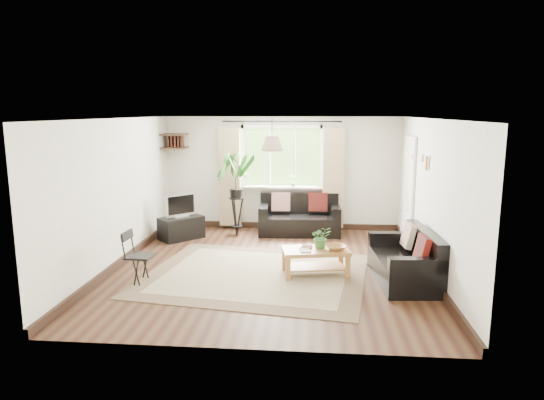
# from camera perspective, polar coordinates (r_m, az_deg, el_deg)

# --- Properties ---
(floor) EXTENTS (5.50, 5.50, 0.00)m
(floor) POSITION_cam_1_polar(r_m,az_deg,el_deg) (7.96, -0.25, -7.98)
(floor) COLOR black
(floor) RESTS_ON ground
(ceiling) EXTENTS (5.50, 5.50, 0.00)m
(ceiling) POSITION_cam_1_polar(r_m,az_deg,el_deg) (7.55, -0.27, 9.57)
(ceiling) COLOR white
(ceiling) RESTS_ON floor
(wall_back) EXTENTS (5.00, 0.02, 2.40)m
(wall_back) POSITION_cam_1_polar(r_m,az_deg,el_deg) (10.38, 1.14, 3.16)
(wall_back) COLOR white
(wall_back) RESTS_ON floor
(wall_front) EXTENTS (5.00, 0.02, 2.40)m
(wall_front) POSITION_cam_1_polar(r_m,az_deg,el_deg) (5.00, -3.17, -4.84)
(wall_front) COLOR white
(wall_front) RESTS_ON floor
(wall_left) EXTENTS (0.02, 5.50, 2.40)m
(wall_left) POSITION_cam_1_polar(r_m,az_deg,el_deg) (8.28, -17.77, 0.80)
(wall_left) COLOR white
(wall_left) RESTS_ON floor
(wall_right) EXTENTS (0.02, 5.50, 2.40)m
(wall_right) POSITION_cam_1_polar(r_m,az_deg,el_deg) (7.85, 18.24, 0.26)
(wall_right) COLOR white
(wall_right) RESTS_ON floor
(rug) EXTENTS (3.70, 3.30, 0.02)m
(rug) POSITION_cam_1_polar(r_m,az_deg,el_deg) (7.64, -1.93, -8.72)
(rug) COLOR beige
(rug) RESTS_ON floor
(window) EXTENTS (2.50, 0.16, 2.16)m
(window) POSITION_cam_1_polar(r_m,az_deg,el_deg) (10.30, 1.13, 5.06)
(window) COLOR white
(window) RESTS_ON wall_back
(door) EXTENTS (0.06, 0.96, 2.06)m
(door) POSITION_cam_1_polar(r_m,az_deg,el_deg) (9.51, 15.70, 0.88)
(door) COLOR silver
(door) RESTS_ON wall_right
(corner_shelf) EXTENTS (0.50, 0.50, 0.34)m
(corner_shelf) POSITION_cam_1_polar(r_m,az_deg,el_deg) (10.46, -11.42, 6.81)
(corner_shelf) COLOR black
(corner_shelf) RESTS_ON wall_back
(pendant_lamp) EXTENTS (0.36, 0.36, 0.54)m
(pendant_lamp) POSITION_cam_1_polar(r_m,az_deg,el_deg) (7.97, 0.00, 7.09)
(pendant_lamp) COLOR beige
(pendant_lamp) RESTS_ON ceiling
(wall_sconce) EXTENTS (0.12, 0.12, 0.28)m
(wall_sconce) POSITION_cam_1_polar(r_m,az_deg,el_deg) (8.05, 17.49, 4.43)
(wall_sconce) COLOR beige
(wall_sconce) RESTS_ON wall_right
(sofa_back) EXTENTS (1.68, 0.89, 0.78)m
(sofa_back) POSITION_cam_1_polar(r_m,az_deg,el_deg) (10.03, 3.24, -1.82)
(sofa_back) COLOR black
(sofa_back) RESTS_ON floor
(sofa_right) EXTENTS (1.63, 0.90, 0.74)m
(sofa_right) POSITION_cam_1_polar(r_m,az_deg,el_deg) (7.52, 15.25, -6.51)
(sofa_right) COLOR black
(sofa_right) RESTS_ON floor
(coffee_table) EXTENTS (1.10, 0.73, 0.41)m
(coffee_table) POSITION_cam_1_polar(r_m,az_deg,el_deg) (7.61, 5.11, -7.25)
(coffee_table) COLOR olive
(coffee_table) RESTS_ON floor
(table_plant) EXTENTS (0.36, 0.33, 0.35)m
(table_plant) POSITION_cam_1_polar(r_m,az_deg,el_deg) (7.57, 5.78, -4.37)
(table_plant) COLOR #36702C
(table_plant) RESTS_ON coffee_table
(bowl) EXTENTS (0.39, 0.39, 0.08)m
(bowl) POSITION_cam_1_polar(r_m,az_deg,el_deg) (7.52, 7.49, -5.58)
(bowl) COLOR olive
(bowl) RESTS_ON coffee_table
(book_a) EXTENTS (0.20, 0.24, 0.02)m
(book_a) POSITION_cam_1_polar(r_m,az_deg,el_deg) (7.42, 3.30, -5.95)
(book_a) COLOR silver
(book_a) RESTS_ON coffee_table
(book_b) EXTENTS (0.19, 0.24, 0.02)m
(book_b) POSITION_cam_1_polar(r_m,az_deg,el_deg) (7.62, 3.48, -5.49)
(book_b) COLOR #4F271F
(book_b) RESTS_ON coffee_table
(tv_stand) EXTENTS (0.91, 0.92, 0.45)m
(tv_stand) POSITION_cam_1_polar(r_m,az_deg,el_deg) (9.82, -10.62, -3.24)
(tv_stand) COLOR black
(tv_stand) RESTS_ON floor
(tv) EXTENTS (0.60, 0.61, 0.49)m
(tv) POSITION_cam_1_polar(r_m,az_deg,el_deg) (9.72, -10.71, -0.56)
(tv) COLOR #A5A5AA
(tv) RESTS_ON tv_stand
(palm_stand) EXTENTS (0.79, 0.79, 1.70)m
(palm_stand) POSITION_cam_1_polar(r_m,az_deg,el_deg) (9.84, -4.24, 0.66)
(palm_stand) COLOR black
(palm_stand) RESTS_ON floor
(folding_chair) EXTENTS (0.42, 0.42, 0.78)m
(folding_chair) POSITION_cam_1_polar(r_m,az_deg,el_deg) (7.46, -15.24, -6.49)
(folding_chair) COLOR black
(folding_chair) RESTS_ON floor
(sill_plant) EXTENTS (0.14, 0.10, 0.27)m
(sill_plant) POSITION_cam_1_polar(r_m,az_deg,el_deg) (10.26, 2.48, 2.31)
(sill_plant) COLOR #2D6023
(sill_plant) RESTS_ON window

